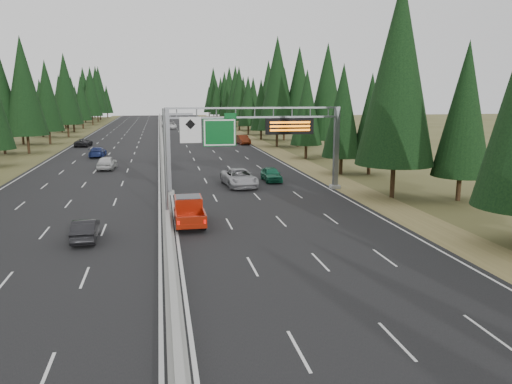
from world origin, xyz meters
TOP-DOWN VIEW (x-y plane):
  - road at (0.00, 80.00)m, footprint 32.00×260.00m
  - shoulder_right at (17.80, 80.00)m, footprint 3.60×260.00m
  - shoulder_left at (-17.80, 80.00)m, footprint 3.60×260.00m
  - median_barrier at (0.00, 80.00)m, footprint 0.70×260.00m
  - sign_gantry at (8.92, 34.88)m, footprint 16.75×0.98m
  - hov_sign_pole at (0.58, 24.97)m, footprint 2.80×0.50m
  - tree_row_right at (21.81, 74.47)m, footprint 11.32×240.46m
  - tree_row_left at (-22.17, 71.35)m, footprint 11.79×240.46m
  - silver_minivan at (7.24, 37.74)m, footprint 3.29×6.33m
  - red_pickup at (1.50, 24.33)m, footprint 1.99×5.57m
  - car_ahead_green at (10.99, 40.00)m, footprint 1.73×4.28m
  - car_ahead_dkred at (14.50, 79.27)m, footprint 2.24×5.15m
  - car_ahead_dkgrey at (5.30, 92.82)m, footprint 2.38×5.17m
  - car_ahead_white at (2.82, 123.53)m, footprint 2.58×5.53m
  - car_ahead_far at (1.50, 127.96)m, footprint 2.20×4.93m
  - car_onc_near at (-5.09, 21.27)m, footprint 1.54×4.12m
  - car_onc_blue at (-9.25, 64.76)m, footprint 2.16×5.17m
  - car_onc_white at (-6.72, 51.90)m, footprint 2.29×4.96m
  - car_onc_far at (-13.38, 80.60)m, footprint 2.76×5.15m

SIDE VIEW (x-z plane):
  - shoulder_right at x=17.80m, z-range 0.00..0.06m
  - shoulder_left at x=-17.80m, z-range 0.00..0.06m
  - road at x=0.00m, z-range 0.00..0.08m
  - median_barrier at x=0.00m, z-range -0.01..0.84m
  - car_onc_near at x=-5.09m, z-range 0.08..1.42m
  - car_onc_far at x=-13.38m, z-range 0.08..1.46m
  - car_ahead_green at x=10.99m, z-range 0.08..1.54m
  - car_ahead_dkgrey at x=5.30m, z-range 0.08..1.54m
  - car_onc_blue at x=-9.25m, z-range 0.08..1.57m
  - car_ahead_white at x=2.82m, z-range 0.08..1.61m
  - car_onc_white at x=-6.72m, z-range 0.08..1.72m
  - car_ahead_far at x=1.50m, z-range 0.08..1.73m
  - car_ahead_dkred at x=14.50m, z-range 0.08..1.73m
  - silver_minivan at x=7.24m, z-range 0.08..1.79m
  - red_pickup at x=1.50m, z-range 0.18..1.99m
  - hov_sign_pole at x=0.58m, z-range 0.72..8.72m
  - sign_gantry at x=8.92m, z-range 1.37..9.17m
  - tree_row_right at x=21.81m, z-range -0.07..18.74m
  - tree_row_left at x=-22.17m, z-range 0.07..18.77m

